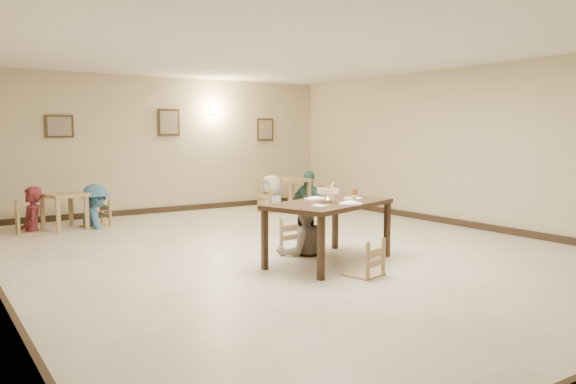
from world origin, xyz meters
TOP-DOWN VIEW (x-y plane):
  - floor at (0.00, 0.00)m, footprint 10.00×10.00m
  - ceiling at (0.00, 0.00)m, footprint 10.00×10.00m
  - wall_back at (0.00, 5.00)m, footprint 10.00×0.00m
  - wall_right at (4.00, 0.00)m, footprint 0.00×10.00m
  - baseboard_back at (0.00, 4.97)m, footprint 8.00×0.06m
  - baseboard_right at (3.97, 0.00)m, footprint 0.06×10.00m
  - picture_a at (-2.20, 4.96)m, footprint 0.55×0.04m
  - picture_b at (0.10, 4.96)m, footprint 0.50×0.04m
  - picture_c at (2.60, 4.96)m, footprint 0.45×0.04m
  - wall_sconce at (1.20, 4.96)m, footprint 0.16×0.05m
  - main_table at (0.01, -0.95)m, footprint 2.01×1.52m
  - chair_far at (0.06, -0.17)m, footprint 0.44×0.44m
  - chair_near at (-0.05, -1.73)m, footprint 0.41×0.41m
  - main_diner at (0.05, -0.29)m, footprint 0.94×0.80m
  - curry_warmer at (-0.03, -0.97)m, footprint 0.32×0.29m
  - rice_plate_far at (-0.02, -0.67)m, footprint 0.32×0.32m
  - rice_plate_near at (0.06, -1.34)m, footprint 0.30×0.30m
  - fried_plate at (0.45, -0.93)m, footprint 0.28×0.28m
  - chili_dish at (-0.33, -1.16)m, footprint 0.10×0.10m
  - napkin_cutlery at (-0.45, -1.36)m, footprint 0.18×0.26m
  - drink_glass at (0.70, -0.68)m, footprint 0.07×0.07m
  - bg_table_left at (-2.40, 3.82)m, footprint 0.84×0.84m
  - bg_table_right at (2.56, 3.77)m, footprint 0.83×0.83m
  - bg_chair_ll at (-2.96, 3.84)m, footprint 0.51×0.51m
  - bg_chair_lr at (-1.85, 3.85)m, footprint 0.45×0.45m
  - bg_chair_rl at (2.02, 3.74)m, footprint 0.48×0.48m
  - bg_chair_rr at (3.09, 3.78)m, footprint 0.49×0.49m
  - bg_diner_a at (-2.96, 3.84)m, footprint 0.45×0.64m
  - bg_diner_b at (-1.85, 3.85)m, footprint 0.68×1.09m
  - bg_diner_c at (2.02, 3.74)m, footprint 0.57×0.84m
  - bg_diner_d at (3.09, 3.78)m, footprint 0.72×1.12m

SIDE VIEW (x-z plane):
  - floor at x=0.00m, z-range 0.00..0.00m
  - baseboard_back at x=0.00m, z-range 0.00..0.12m
  - baseboard_right at x=3.97m, z-range 0.00..0.12m
  - chair_near at x=-0.05m, z-range 0.00..0.88m
  - chair_far at x=0.06m, z-range 0.00..0.94m
  - bg_chair_lr at x=-1.85m, z-range 0.00..0.96m
  - bg_chair_rl at x=2.02m, z-range 0.00..1.03m
  - bg_chair_rr at x=3.09m, z-range 0.00..1.04m
  - bg_chair_ll at x=-2.96m, z-range 0.00..1.08m
  - bg_table_left at x=-2.40m, z-range 0.20..0.88m
  - bg_table_right at x=2.56m, z-range 0.22..0.95m
  - main_table at x=0.01m, z-range 0.34..1.17m
  - bg_diner_b at x=-1.85m, z-range 0.00..1.62m
  - bg_diner_a at x=-2.96m, z-range 0.00..1.64m
  - bg_diner_c at x=2.02m, z-range 0.00..1.66m
  - main_diner at x=0.05m, z-range 0.00..1.68m
  - chili_dish at x=-0.33m, z-range 0.84..0.86m
  - napkin_cutlery at x=-0.45m, z-range 0.84..0.87m
  - rice_plate_near at x=0.06m, z-range 0.82..0.89m
  - rice_plate_far at x=-0.02m, z-range 0.82..0.89m
  - fried_plate at x=0.45m, z-range 0.83..0.89m
  - bg_diner_d at x=3.09m, z-range 0.00..1.77m
  - drink_glass at x=0.70m, z-range 0.83..0.97m
  - curry_warmer at x=-0.03m, z-range 0.86..1.12m
  - wall_back at x=0.00m, z-range -3.50..6.50m
  - wall_right at x=4.00m, z-range -3.50..6.50m
  - picture_c at x=2.60m, z-range 1.57..2.12m
  - picture_a at x=-2.20m, z-range 1.67..2.12m
  - picture_b at x=0.10m, z-range 1.70..2.30m
  - wall_sconce at x=1.20m, z-range 2.19..2.41m
  - ceiling at x=0.00m, z-range 3.00..3.00m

